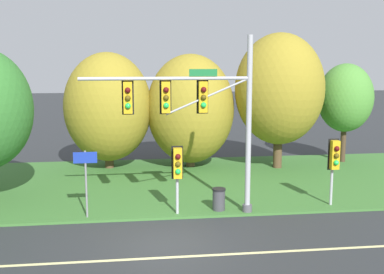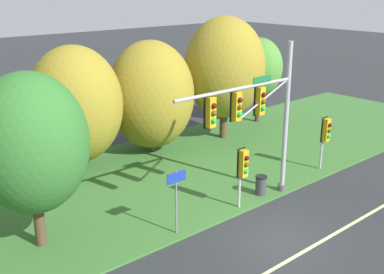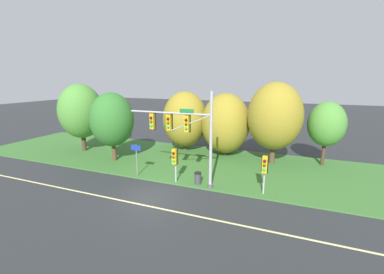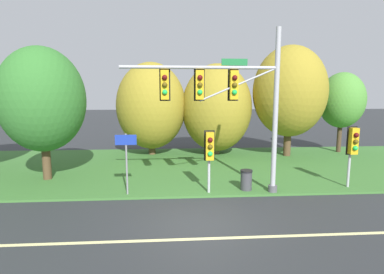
# 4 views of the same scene
# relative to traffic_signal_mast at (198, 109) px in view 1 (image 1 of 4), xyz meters

# --- Properties ---
(ground_plane) EXTENTS (160.00, 160.00, 0.00)m
(ground_plane) POSITION_rel_traffic_signal_mast_xyz_m (-1.49, -2.83, -4.38)
(ground_plane) COLOR #282B2D
(lane_stripe) EXTENTS (36.00, 0.16, 0.01)m
(lane_stripe) POSITION_rel_traffic_signal_mast_xyz_m (-1.49, -4.03, -4.37)
(lane_stripe) COLOR beige
(lane_stripe) RESTS_ON ground
(grass_verge) EXTENTS (48.00, 11.50, 0.10)m
(grass_verge) POSITION_rel_traffic_signal_mast_xyz_m (-1.49, 5.42, -4.33)
(grass_verge) COLOR #386B2D
(grass_verge) RESTS_ON ground
(traffic_signal_mast) EXTENTS (6.86, 0.49, 7.17)m
(traffic_signal_mast) POSITION_rel_traffic_signal_mast_xyz_m (0.00, 0.00, 0.00)
(traffic_signal_mast) COLOR #9EA0A5
(traffic_signal_mast) RESTS_ON grass_verge
(pedestrian_signal_near_kerb) EXTENTS (0.46, 0.55, 2.82)m
(pedestrian_signal_near_kerb) POSITION_rel_traffic_signal_mast_xyz_m (-0.83, -0.05, -2.28)
(pedestrian_signal_near_kerb) COLOR #9EA0A5
(pedestrian_signal_near_kerb) RESTS_ON grass_verge
(pedestrian_signal_further_along) EXTENTS (0.46, 0.55, 2.91)m
(pedestrian_signal_further_along) POSITION_rel_traffic_signal_mast_xyz_m (5.87, 0.29, -2.20)
(pedestrian_signal_further_along) COLOR #9EA0A5
(pedestrian_signal_further_along) RESTS_ON grass_verge
(route_sign_post) EXTENTS (0.92, 0.08, 2.70)m
(route_sign_post) POSITION_rel_traffic_signal_mast_xyz_m (-4.44, 0.12, -2.48)
(route_sign_post) COLOR slate
(route_sign_post) RESTS_ON grass_verge
(tree_behind_signpost) EXTENTS (4.98, 4.98, 6.65)m
(tree_behind_signpost) POSITION_rel_traffic_signal_mast_xyz_m (-3.91, 9.10, -0.74)
(tree_behind_signpost) COLOR #4C3823
(tree_behind_signpost) RESTS_ON grass_verge
(tree_mid_verge) EXTENTS (5.06, 5.06, 6.56)m
(tree_mid_verge) POSITION_rel_traffic_signal_mast_xyz_m (0.83, 8.89, -0.88)
(tree_mid_verge) COLOR brown
(tree_mid_verge) RESTS_ON grass_verge
(tree_tall_centre) EXTENTS (5.07, 5.07, 7.74)m
(tree_tall_centre) POSITION_rel_traffic_signal_mast_xyz_m (5.80, 7.86, 0.28)
(tree_tall_centre) COLOR #4C3823
(tree_tall_centre) RESTS_ON grass_verge
(tree_right_far) EXTENTS (3.31, 3.31, 6.01)m
(tree_right_far) POSITION_rel_traffic_signal_mast_xyz_m (10.30, 8.97, -0.36)
(tree_right_far) COLOR #423021
(tree_right_far) RESTS_ON grass_verge
(trash_bin) EXTENTS (0.56, 0.56, 0.93)m
(trash_bin) POSITION_rel_traffic_signal_mast_xyz_m (0.93, 0.37, -3.81)
(trash_bin) COLOR #38383D
(trash_bin) RESTS_ON grass_verge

